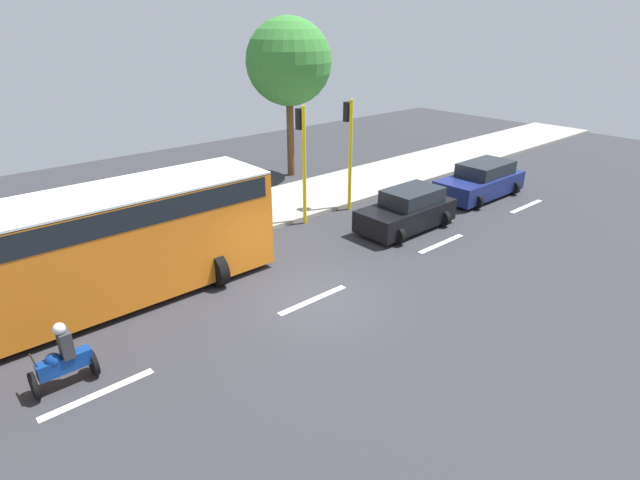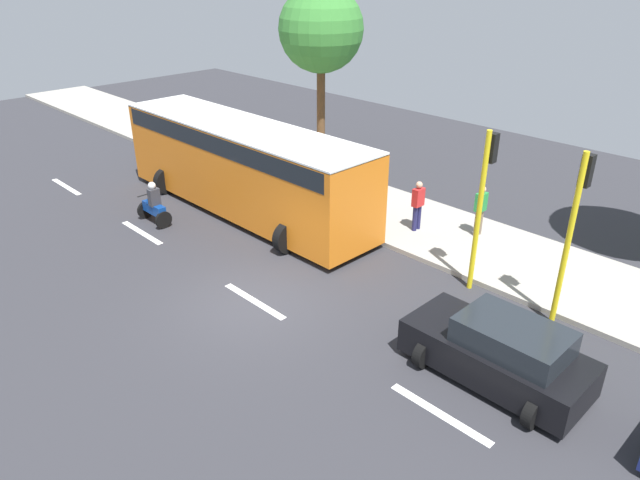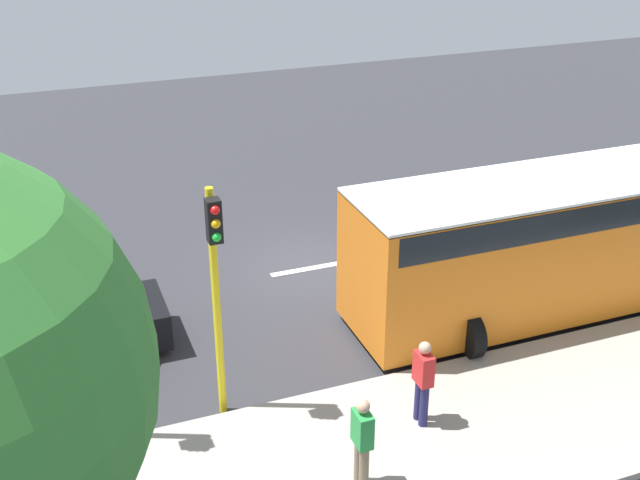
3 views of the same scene
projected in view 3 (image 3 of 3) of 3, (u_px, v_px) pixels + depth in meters
The scene contains 12 objects.
ground_plane at pixel (316, 269), 20.02m from camera, with size 40.00×60.00×0.10m, color #2D2D33.
sidewalk at pixel (455, 435), 14.08m from camera, with size 4.00×60.00×0.15m, color #9E998E.
lane_stripe_north at pixel (71, 311), 18.07m from camera, with size 0.20×2.40×0.01m, color white.
lane_stripe_mid at pixel (316, 267), 19.99m from camera, with size 0.20×2.40×0.01m, color white.
lane_stripe_south at pixel (519, 231), 21.92m from camera, with size 0.20×2.40×0.01m, color white.
car_black at pixel (64, 325), 16.20m from camera, with size 2.16×3.98×1.52m.
city_bus at pixel (585, 229), 17.73m from camera, with size 3.20×11.00×3.16m.
motorcycle at pixel (549, 219), 21.13m from camera, with size 0.60×1.30×1.53m.
pedestrian_near_signal at pixel (423, 380), 13.92m from camera, with size 0.40×0.24×1.69m.
pedestrian_by_tree at pixel (362, 441), 12.46m from camera, with size 0.40×0.24×1.69m.
traffic_light_corner at pixel (216, 275), 13.47m from camera, with size 0.49×0.24×4.50m.
traffic_light_midblock at pixel (69, 301), 12.70m from camera, with size 0.49×0.24×4.50m.
Camera 3 is at (16.56, -6.23, 9.34)m, focal length 44.46 mm.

